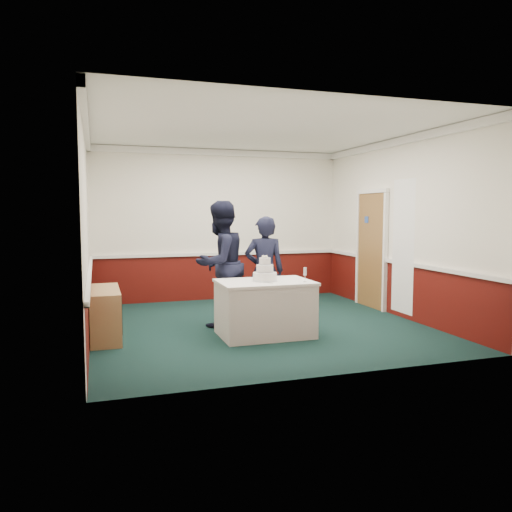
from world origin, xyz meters
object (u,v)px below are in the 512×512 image
object	(u,v)px
cake_table	(265,308)
sideboard	(105,314)
person_man	(220,264)
person_woman	(264,271)
wedding_cake	(265,273)
cake_knife	(267,283)
champagne_flute	(305,272)

from	to	relation	value
cake_table	sideboard	bearing A→B (deg)	166.55
person_man	person_woman	world-z (taller)	person_man
wedding_cake	person_man	bearing A→B (deg)	118.67
cake_knife	champagne_flute	distance (m)	0.55
person_man	cake_table	bearing A→B (deg)	85.01
person_man	cake_knife	bearing A→B (deg)	78.66
sideboard	cake_table	distance (m)	2.24
person_woman	wedding_cake	bearing A→B (deg)	82.88
sideboard	wedding_cake	world-z (taller)	wedding_cake
person_man	sideboard	bearing A→B (deg)	-23.73
wedding_cake	sideboard	bearing A→B (deg)	166.55
sideboard	person_man	size ratio (longest dim) A/B	0.62
champagne_flute	person_man	size ratio (longest dim) A/B	0.11
person_man	wedding_cake	bearing A→B (deg)	85.01
cake_knife	champagne_flute	bearing A→B (deg)	-32.75
cake_knife	champagne_flute	world-z (taller)	champagne_flute
wedding_cake	person_man	size ratio (longest dim) A/B	0.19
sideboard	cake_table	world-z (taller)	cake_table
cake_table	champagne_flute	bearing A→B (deg)	-29.25
cake_table	person_man	distance (m)	1.10
sideboard	cake_knife	world-z (taller)	cake_knife
cake_table	person_woman	xyz separation A→B (m)	(0.22, 0.66, 0.45)
wedding_cake	champagne_flute	size ratio (longest dim) A/B	1.78
cake_table	wedding_cake	size ratio (longest dim) A/B	3.63
wedding_cake	cake_knife	xyz separation A→B (m)	(-0.03, -0.20, -0.11)
cake_knife	person_woman	distance (m)	0.89
champagne_flute	person_man	world-z (taller)	person_man
person_man	person_woman	size ratio (longest dim) A/B	1.14
cake_table	person_man	bearing A→B (deg)	118.67
sideboard	person_woman	world-z (taller)	person_woman
wedding_cake	person_woman	bearing A→B (deg)	71.66
cake_knife	person_man	distance (m)	1.12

